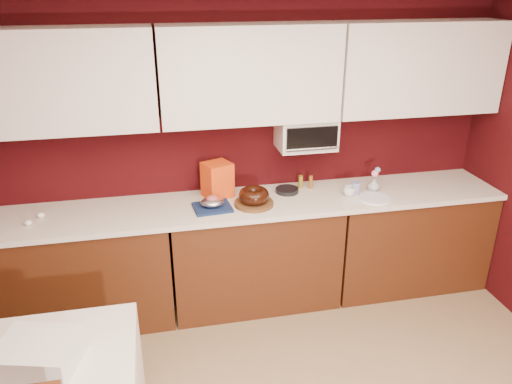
{
  "coord_description": "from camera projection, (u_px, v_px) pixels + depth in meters",
  "views": [
    {
      "loc": [
        -0.71,
        -1.51,
        2.49
      ],
      "look_at": [
        -0.01,
        1.84,
        1.02
      ],
      "focal_mm": 35.0,
      "sensor_mm": 36.0,
      "label": 1
    }
  ],
  "objects": [
    {
      "name": "countertop",
      "position": [
        254.0,
        204.0,
        3.87
      ],
      "size": [
        4.0,
        0.62,
        0.04
      ],
      "primitive_type": "cube",
      "color": "silver",
      "rests_on": "base_cabinet_center"
    },
    {
      "name": "coffee_mug",
      "position": [
        349.0,
        190.0,
        3.95
      ],
      "size": [
        0.1,
        0.1,
        0.09
      ],
      "primitive_type": "imported",
      "rotation": [
        0.0,
        0.0,
        0.21
      ],
      "color": "silver",
      "rests_on": "countertop"
    },
    {
      "name": "egg_right",
      "position": [
        41.0,
        215.0,
        3.59
      ],
      "size": [
        0.06,
        0.06,
        0.04
      ],
      "primitive_type": "ellipsoid",
      "rotation": [
        0.0,
        0.0,
        0.33
      ],
      "color": "white",
      "rests_on": "countertop"
    },
    {
      "name": "base_cabinet_center",
      "position": [
        254.0,
        254.0,
        4.05
      ],
      "size": [
        1.31,
        0.58,
        0.86
      ],
      "primitive_type": "cube",
      "color": "#47210E",
      "rests_on": "floor"
    },
    {
      "name": "wall_back",
      "position": [
        246.0,
        146.0,
        4.01
      ],
      "size": [
        4.0,
        0.02,
        2.5
      ],
      "primitive_type": "cube",
      "color": "#360709",
      "rests_on": "floor"
    },
    {
      "name": "blue_jar",
      "position": [
        355.0,
        188.0,
        4.0
      ],
      "size": [
        0.1,
        0.1,
        0.09
      ],
      "primitive_type": "cylinder",
      "rotation": [
        0.0,
        0.0,
        0.33
      ],
      "color": "#1B2D97",
      "rests_on": "countertop"
    },
    {
      "name": "upper_cabinet_left",
      "position": [
        57.0,
        81.0,
        3.37
      ],
      "size": [
        1.31,
        0.33,
        0.7
      ],
      "primitive_type": "cube",
      "color": "white",
      "rests_on": "wall_back"
    },
    {
      "name": "flower_blue",
      "position": [
        378.0,
        170.0,
        4.02
      ],
      "size": [
        0.05,
        0.05,
        0.05
      ],
      "primitive_type": "sphere",
      "color": "#84A6D3",
      "rests_on": "flower_vase"
    },
    {
      "name": "navy_towel",
      "position": [
        212.0,
        207.0,
        3.74
      ],
      "size": [
        0.3,
        0.26,
        0.02
      ],
      "primitive_type": "cube",
      "rotation": [
        0.0,
        0.0,
        0.09
      ],
      "color": "#14244E",
      "rests_on": "countertop"
    },
    {
      "name": "cake_base",
      "position": [
        254.0,
        203.0,
        3.79
      ],
      "size": [
        0.33,
        0.33,
        0.03
      ],
      "primitive_type": "cylinder",
      "rotation": [
        0.0,
        0.0,
        -0.13
      ],
      "color": "brown",
      "rests_on": "countertop"
    },
    {
      "name": "toaster_oven_handle",
      "position": [
        312.0,
        149.0,
        3.79
      ],
      "size": [
        0.42,
        0.02,
        0.02
      ],
      "primitive_type": "cylinder",
      "rotation": [
        0.0,
        1.57,
        0.0
      ],
      "color": "silver",
      "rests_on": "toaster_oven"
    },
    {
      "name": "base_cabinet_right",
      "position": [
        405.0,
        238.0,
        4.31
      ],
      "size": [
        1.31,
        0.58,
        0.86
      ],
      "primitive_type": "cube",
      "color": "#47210E",
      "rests_on": "floor"
    },
    {
      "name": "base_cabinet_left",
      "position": [
        83.0,
        272.0,
        3.8
      ],
      "size": [
        1.31,
        0.58,
        0.86
      ],
      "primitive_type": "cube",
      "color": "#47210E",
      "rests_on": "floor"
    },
    {
      "name": "foil_ham_nest",
      "position": [
        212.0,
        202.0,
        3.72
      ],
      "size": [
        0.18,
        0.15,
        0.07
      ],
      "primitive_type": "ellipsoid",
      "rotation": [
        0.0,
        0.0,
        0.01
      ],
      "color": "silver",
      "rests_on": "navy_towel"
    },
    {
      "name": "egg_left",
      "position": [
        28.0,
        223.0,
        3.48
      ],
      "size": [
        0.06,
        0.05,
        0.04
      ],
      "primitive_type": "ellipsoid",
      "rotation": [
        0.0,
        0.0,
        0.26
      ],
      "color": "white",
      "rests_on": "countertop"
    },
    {
      "name": "amber_bottle",
      "position": [
        301.0,
        182.0,
        4.09
      ],
      "size": [
        0.04,
        0.04,
        0.11
      ],
      "primitive_type": "cylinder",
      "rotation": [
        0.0,
        0.0,
        0.05
      ],
      "color": "olive",
      "rests_on": "countertop"
    },
    {
      "name": "bundt_cake",
      "position": [
        254.0,
        195.0,
        3.77
      ],
      "size": [
        0.29,
        0.29,
        0.09
      ],
      "primitive_type": "torus",
      "rotation": [
        0.0,
        0.0,
        0.31
      ],
      "color": "black",
      "rests_on": "cake_base"
    },
    {
      "name": "china_plate",
      "position": [
        374.0,
        198.0,
        3.9
      ],
      "size": [
        0.31,
        0.31,
        0.01
      ],
      "primitive_type": "cylinder",
      "rotation": [
        0.0,
        0.0,
        0.36
      ],
      "color": "white",
      "rests_on": "countertop"
    },
    {
      "name": "roasted_ham",
      "position": [
        212.0,
        199.0,
        3.71
      ],
      "size": [
        0.09,
        0.08,
        0.06
      ],
      "primitive_type": "ellipsoid",
      "rotation": [
        0.0,
        0.0,
        -0.07
      ],
      "color": "#BA5A55",
      "rests_on": "foil_ham_nest"
    },
    {
      "name": "upper_cabinet_right",
      "position": [
        418.0,
        68.0,
        3.88
      ],
      "size": [
        1.31,
        0.33,
        0.7
      ],
      "primitive_type": "cube",
      "color": "white",
      "rests_on": "wall_back"
    },
    {
      "name": "upper_cabinet_center",
      "position": [
        250.0,
        74.0,
        3.62
      ],
      "size": [
        1.31,
        0.33,
        0.7
      ],
      "primitive_type": "cube",
      "color": "white",
      "rests_on": "wall_back"
    },
    {
      "name": "toaster_oven_door",
      "position": [
        312.0,
        139.0,
        3.77
      ],
      "size": [
        0.4,
        0.02,
        0.18
      ],
      "primitive_type": "cube",
      "color": "black",
      "rests_on": "toaster_oven"
    },
    {
      "name": "newspaper_stack",
      "position": [
        39.0,
        354.0,
        2.42
      ],
      "size": [
        0.44,
        0.4,
        0.13
      ],
      "primitive_type": "cube",
      "rotation": [
        0.0,
        0.0,
        -0.28
      ],
      "color": "silver",
      "rests_on": "dining_table"
    },
    {
      "name": "pandoro_box",
      "position": [
        217.0,
        180.0,
        3.9
      ],
      "size": [
        0.26,
        0.25,
        0.28
      ],
      "primitive_type": "cube",
      "rotation": [
        0.0,
        0.0,
        0.38
      ],
      "color": "red",
      "rests_on": "countertop"
    },
    {
      "name": "toaster_oven",
      "position": [
        306.0,
        133.0,
        3.91
      ],
      "size": [
        0.45,
        0.3,
        0.25
      ],
      "primitive_type": "cube",
      "color": "white",
      "rests_on": "upper_cabinet_center"
    },
    {
      "name": "flower_pink",
      "position": [
        375.0,
        174.0,
        4.0
      ],
      "size": [
        0.06,
        0.06,
        0.06
      ],
      "primitive_type": "sphere",
      "color": "pink",
      "rests_on": "flower_vase"
    },
    {
      "name": "amber_bottle_tall",
      "position": [
        311.0,
        182.0,
        4.08
      ],
      "size": [
        0.04,
        0.04,
        0.11
      ],
      "primitive_type": "cylinder",
      "rotation": [
        0.0,
        0.0,
        -0.22
      ],
      "color": "brown",
      "rests_on": "countertop"
    },
    {
      "name": "dark_pan",
      "position": [
        287.0,
        190.0,
        4.02
      ],
      "size": [
        0.24,
        0.24,
        0.03
      ],
      "primitive_type": "cylinder",
      "rotation": [
        0.0,
        0.0,
        0.35
      ],
      "color": "black",
      "rests_on": "countertop"
    },
    {
      "name": "flower_vase",
      "position": [
        374.0,
        184.0,
        4.04
      ],
      "size": [
        0.09,
        0.09,
        0.11
      ],
      "primitive_type": "imported",
      "rotation": [
        0.0,
        0.0,
        -0.18
      ],
      "color": "#ACB4C3",
      "rests_on": "countertop"
    }
  ]
}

